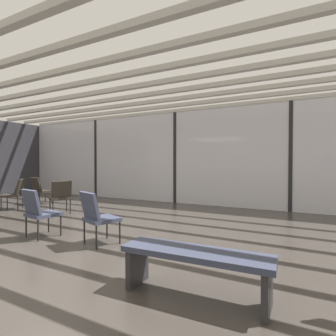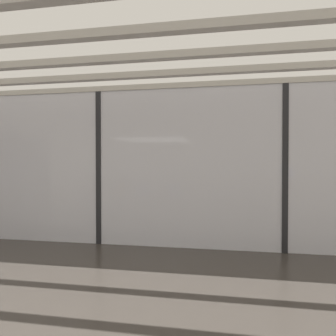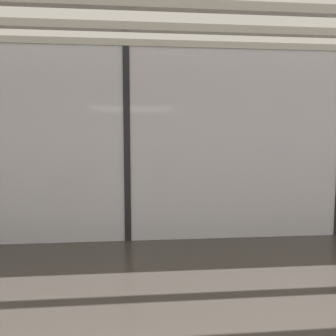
% 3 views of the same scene
% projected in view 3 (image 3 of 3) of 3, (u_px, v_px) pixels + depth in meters
% --- Properties ---
extents(glass_curtain_wall, '(14.00, 0.08, 3.02)m').
position_uv_depth(glass_curtain_wall, '(127.00, 146.00, 5.02)').
color(glass_curtain_wall, silver).
rests_on(glass_curtain_wall, ground).
extents(window_mullion_1, '(0.10, 0.12, 3.02)m').
position_uv_depth(window_mullion_1, '(127.00, 146.00, 5.02)').
color(window_mullion_1, black).
rests_on(window_mullion_1, ground).
extents(parked_airplane, '(12.36, 4.00, 4.00)m').
position_uv_depth(parked_airplane, '(168.00, 125.00, 9.20)').
color(parked_airplane, silver).
rests_on(parked_airplane, ground).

